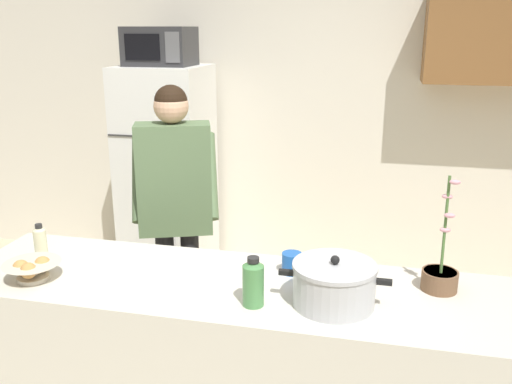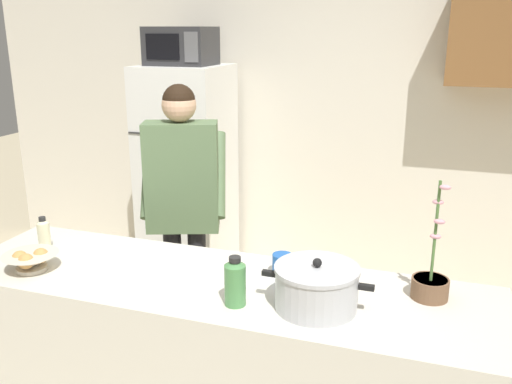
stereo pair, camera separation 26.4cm
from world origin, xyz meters
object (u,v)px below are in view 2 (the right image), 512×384
(person_near_pot, at_px, (183,191))
(cooking_pot, at_px, (316,287))
(refrigerator, at_px, (187,174))
(microwave, at_px, (181,46))
(coffee_mug, at_px, (283,264))
(bottle_near_edge, at_px, (44,234))
(potted_orchid, at_px, (430,283))
(bottle_mid_counter, at_px, (235,281))
(bread_bowl, at_px, (31,261))

(person_near_pot, height_order, cooking_pot, person_near_pot)
(refrigerator, distance_m, cooking_pot, 2.45)
(microwave, bearing_deg, coffee_mug, -52.50)
(bottle_near_edge, bearing_deg, microwave, 92.51)
(microwave, xyz_separation_m, potted_orchid, (1.91, -1.69, -0.86))
(person_near_pot, relative_size, coffee_mug, 12.82)
(bottle_mid_counter, distance_m, potted_orchid, 0.79)
(person_near_pot, bearing_deg, bottle_near_edge, -117.72)
(microwave, bearing_deg, bottle_near_edge, -87.49)
(refrigerator, xyz_separation_m, potted_orchid, (1.91, -1.71, 0.13))
(refrigerator, xyz_separation_m, person_near_pot, (0.47, -1.04, 0.20))
(bottle_near_edge, bearing_deg, cooking_pot, -6.13)
(bottle_near_edge, height_order, bottle_mid_counter, bottle_mid_counter)
(microwave, height_order, cooking_pot, microwave)
(cooking_pot, bearing_deg, bread_bowl, -176.62)
(bread_bowl, bearing_deg, coffee_mug, 16.78)
(person_near_pot, distance_m, bottle_near_edge, 0.85)
(coffee_mug, relative_size, bottle_near_edge, 0.77)
(bottle_near_edge, xyz_separation_m, potted_orchid, (1.83, 0.08, -0.02))
(refrigerator, bearing_deg, bottle_mid_counter, -59.79)
(cooking_pot, height_order, bread_bowl, cooking_pot)
(coffee_mug, bearing_deg, bread_bowl, -163.22)
(cooking_pot, distance_m, bottle_mid_counter, 0.32)
(refrigerator, relative_size, bottle_mid_counter, 8.33)
(cooking_pot, bearing_deg, bottle_near_edge, 173.87)
(microwave, height_order, bread_bowl, microwave)
(person_near_pot, xyz_separation_m, cooking_pot, (1.01, -0.90, -0.04))
(microwave, distance_m, bottle_mid_counter, 2.46)
(refrigerator, xyz_separation_m, microwave, (0.00, -0.02, 0.99))
(person_near_pot, height_order, bread_bowl, person_near_pot)
(potted_orchid, bearing_deg, bread_bowl, -169.96)
(refrigerator, height_order, bottle_mid_counter, refrigerator)
(bread_bowl, relative_size, potted_orchid, 0.50)
(potted_orchid, bearing_deg, bottle_mid_counter, -157.35)
(microwave, distance_m, bottle_near_edge, 1.96)
(bottle_mid_counter, bearing_deg, bottle_near_edge, 168.23)
(person_near_pot, distance_m, coffee_mug, 1.04)
(microwave, bearing_deg, potted_orchid, -41.55)
(cooking_pot, distance_m, coffee_mug, 0.33)
(coffee_mug, xyz_separation_m, bread_bowl, (-1.09, -0.33, 0.00))
(coffee_mug, xyz_separation_m, potted_orchid, (0.63, -0.02, 0.02))
(cooking_pot, height_order, bottle_mid_counter, cooking_pot)
(coffee_mug, bearing_deg, bottle_mid_counter, -107.34)
(bottle_near_edge, bearing_deg, refrigerator, 92.48)
(cooking_pot, relative_size, bread_bowl, 1.79)
(coffee_mug, bearing_deg, refrigerator, 127.14)
(coffee_mug, xyz_separation_m, bottle_mid_counter, (-0.10, -0.33, 0.05))
(refrigerator, distance_m, bottle_mid_counter, 2.34)
(refrigerator, distance_m, microwave, 0.99)
(bottle_mid_counter, bearing_deg, refrigerator, 120.21)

